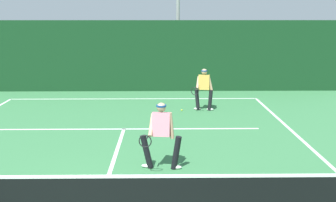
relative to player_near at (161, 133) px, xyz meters
The scene contains 9 objects.
court_line_baseline_far 8.46m from the player_near, 98.16° to the left, with size 10.60×0.10×0.01m, color white.
court_line_service 3.79m from the player_near, 108.91° to the left, with size 8.64×0.10×0.01m, color white.
court_line_centre 1.53m from the player_near, 162.42° to the left, with size 0.10×6.40×0.01m, color white.
tennis_net 3.09m from the player_near, 112.94° to the right, with size 11.61×0.09×1.09m.
player_near is the anchor object (origin of this frame).
player_far 6.32m from the player_near, 75.29° to the left, with size 0.91×0.89×1.59m.
tennis_ball 6.11m from the player_near, 82.65° to the left, with size 0.07×0.07×0.07m, color #D1E033.
back_fence_windscreen 10.31m from the player_near, 96.67° to the left, with size 19.33×0.12×3.32m, color #133C1D.
light_pole 12.56m from the player_near, 86.01° to the left, with size 0.55×0.44×6.44m.
Camera 1 is at (1.22, -6.61, 3.62)m, focal length 44.81 mm.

